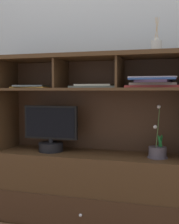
# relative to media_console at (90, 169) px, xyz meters

# --- Properties ---
(floor_plane) EXTENTS (6.00, 6.00, 0.02)m
(floor_plane) POSITION_rel_media_console_xyz_m (0.00, -0.01, -0.42)
(floor_plane) COLOR brown
(floor_plane) RESTS_ON ground
(back_wall) EXTENTS (6.00, 0.02, 2.80)m
(back_wall) POSITION_rel_media_console_xyz_m (0.00, 0.23, 0.99)
(back_wall) COLOR #A7AFB2
(back_wall) RESTS_ON ground
(media_console) EXTENTS (1.50, 0.45, 1.28)m
(media_console) POSITION_rel_media_console_xyz_m (0.00, 0.00, 0.00)
(media_console) COLOR #462F1A
(media_console) RESTS_ON ground
(tv_monitor) EXTENTS (0.43, 0.19, 0.36)m
(tv_monitor) POSITION_rel_media_console_xyz_m (-0.31, -0.04, 0.28)
(tv_monitor) COLOR black
(tv_monitor) RESTS_ON media_console
(potted_orchid) EXTENTS (0.14, 0.14, 0.37)m
(potted_orchid) POSITION_rel_media_console_xyz_m (0.51, -0.04, 0.17)
(potted_orchid) COLOR #4B444D
(potted_orchid) RESTS_ON media_console
(magazine_stack_left) EXTENTS (0.36, 0.26, 0.03)m
(magazine_stack_left) POSITION_rel_media_console_xyz_m (0.03, 0.02, 0.64)
(magazine_stack_left) COLOR slate
(magazine_stack_left) RESTS_ON media_console
(magazine_stack_centre) EXTENTS (0.29, 0.24, 0.02)m
(magazine_stack_centre) POSITION_rel_media_console_xyz_m (-0.47, -0.04, 0.64)
(magazine_stack_centre) COLOR gold
(magazine_stack_centre) RESTS_ON media_console
(magazine_stack_right) EXTENTS (0.37, 0.26, 0.08)m
(magazine_stack_right) POSITION_rel_media_console_xyz_m (0.47, -0.05, 0.66)
(magazine_stack_right) COLOR #A7332F
(magazine_stack_right) RESTS_ON media_console
(diffuser_bottle) EXTENTS (0.07, 0.07, 0.24)m
(diffuser_bottle) POSITION_rel_media_console_xyz_m (0.49, -0.01, 0.91)
(diffuser_bottle) COLOR beige
(diffuser_bottle) RESTS_ON media_console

